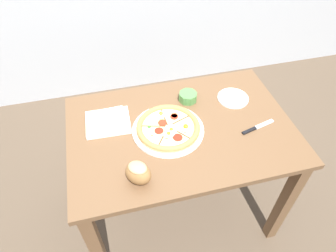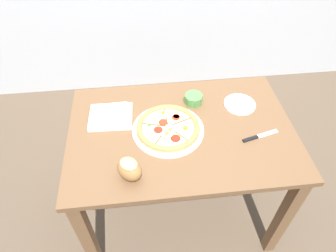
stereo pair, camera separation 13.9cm
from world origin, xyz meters
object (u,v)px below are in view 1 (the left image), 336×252
object	(u,v)px
dining_table	(181,145)
ramekin_bowl	(188,97)
knife_main	(258,127)
bread_piece_near	(138,173)
pizza	(168,127)
napkin_folded	(108,121)
side_saucer	(233,98)

from	to	relation	value
dining_table	ramekin_bowl	bearing A→B (deg)	64.77
knife_main	bread_piece_near	bearing A→B (deg)	179.98
pizza	napkin_folded	bearing A→B (deg)	157.27
dining_table	napkin_folded	size ratio (longest dim) A/B	4.99
pizza	bread_piece_near	size ratio (longest dim) A/B	2.44
ramekin_bowl	napkin_folded	size ratio (longest dim) A/B	0.45
dining_table	ramekin_bowl	size ratio (longest dim) A/B	11.00
knife_main	napkin_folded	bearing A→B (deg)	149.25
ramekin_bowl	napkin_folded	xyz separation A→B (m)	(-0.45, -0.08, -0.01)
side_saucer	dining_table	bearing A→B (deg)	-156.67
ramekin_bowl	bread_piece_near	distance (m)	0.58
ramekin_bowl	knife_main	distance (m)	0.40
bread_piece_near	side_saucer	distance (m)	0.73
pizza	dining_table	bearing A→B (deg)	-2.33
dining_table	knife_main	size ratio (longest dim) A/B	5.85
ramekin_bowl	pizza	bearing A→B (deg)	-129.66
ramekin_bowl	napkin_folded	distance (m)	0.45
ramekin_bowl	knife_main	world-z (taller)	ramekin_bowl
pizza	ramekin_bowl	xyz separation A→B (m)	(0.16, 0.20, 0.01)
bread_piece_near	side_saucer	xyz separation A→B (m)	(0.60, 0.40, -0.05)
napkin_folded	bread_piece_near	distance (m)	0.39
dining_table	side_saucer	size ratio (longest dim) A/B	6.64
napkin_folded	pizza	bearing A→B (deg)	-22.73
knife_main	pizza	bearing A→B (deg)	153.64
pizza	ramekin_bowl	world-z (taller)	pizza
dining_table	side_saucer	bearing A→B (deg)	23.33
dining_table	pizza	xyz separation A→B (m)	(-0.07, 0.00, 0.15)
napkin_folded	bread_piece_near	size ratio (longest dim) A/B	1.55
dining_table	napkin_folded	bearing A→B (deg)	160.92
pizza	bread_piece_near	distance (m)	0.33
pizza	side_saucer	bearing A→B (deg)	19.40
side_saucer	pizza	bearing A→B (deg)	-160.60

